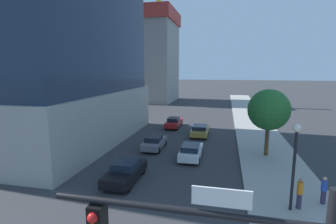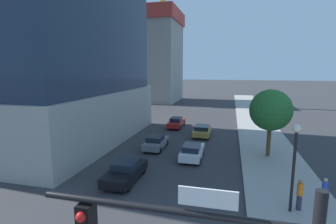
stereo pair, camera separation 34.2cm
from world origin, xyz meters
name	(u,v)px [view 1 (the left image)]	position (x,y,z in m)	size (l,w,h in m)	color
sidewalk	(274,167)	(8.88, 20.00, 0.07)	(5.34, 120.00, 0.15)	#9E9B93
construction_building	(149,52)	(-14.27, 61.54, 12.35)	(18.17, 15.17, 30.63)	#9E9B93
street_lamp	(295,153)	(8.56, 13.30, 3.46)	(0.44, 0.44, 4.95)	black
street_tree	(269,110)	(8.61, 22.85, 4.37)	(3.70, 3.70, 6.09)	brown
car_red	(174,122)	(-2.08, 32.91, 0.70)	(1.75, 4.63, 1.39)	red
car_white	(191,151)	(1.92, 20.81, 0.70)	(1.78, 4.18, 1.39)	silver
car_gold	(200,130)	(1.92, 29.12, 0.69)	(1.93, 4.61, 1.36)	#AD8938
car_gray	(154,142)	(-2.08, 22.90, 0.67)	(1.75, 4.10, 1.35)	slate
car_black	(125,171)	(-2.08, 15.14, 0.70)	(1.93, 4.49, 1.44)	black
pedestrian_blue_shirt	(324,190)	(10.59, 14.45, 0.99)	(0.34, 0.34, 1.66)	#38334C
pedestrian_orange_shirt	(300,193)	(9.06, 13.57, 1.07)	(0.34, 0.34, 1.80)	#38334C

